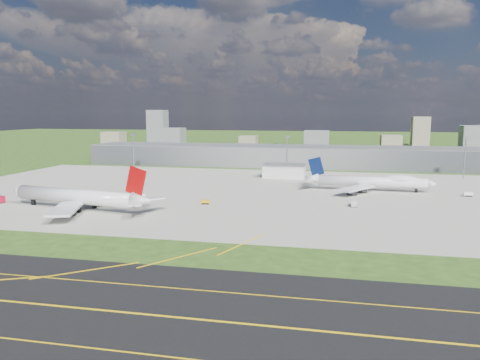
% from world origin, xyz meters
% --- Properties ---
extents(ground, '(1400.00, 1400.00, 0.00)m').
position_xyz_m(ground, '(0.00, 150.00, 0.00)').
color(ground, '#2A4917').
rests_on(ground, ground).
extents(taxiway, '(1400.00, 60.00, 0.06)m').
position_xyz_m(taxiway, '(0.00, -110.00, 0.03)').
color(taxiway, black).
rests_on(taxiway, ground).
extents(apron, '(360.00, 190.00, 0.08)m').
position_xyz_m(apron, '(10.00, 40.00, 0.04)').
color(apron, '#9C998E').
rests_on(apron, ground).
extents(terminal, '(300.00, 42.00, 15.00)m').
position_xyz_m(terminal, '(0.00, 165.00, 7.50)').
color(terminal, slate).
rests_on(terminal, ground).
extents(ops_building, '(26.00, 16.00, 8.00)m').
position_xyz_m(ops_building, '(10.00, 100.00, 4.00)').
color(ops_building, silver).
rests_on(ops_building, ground).
extents(mast_west, '(3.50, 2.00, 25.90)m').
position_xyz_m(mast_west, '(-100.00, 115.00, 17.71)').
color(mast_west, gray).
rests_on(mast_west, ground).
extents(mast_center, '(3.50, 2.00, 25.90)m').
position_xyz_m(mast_center, '(10.00, 115.00, 17.71)').
color(mast_center, gray).
rests_on(mast_center, ground).
extents(mast_east, '(3.50, 2.00, 25.90)m').
position_xyz_m(mast_east, '(120.00, 115.00, 17.71)').
color(mast_east, gray).
rests_on(mast_east, ground).
extents(airliner_red_twin, '(73.48, 56.57, 20.26)m').
position_xyz_m(airliner_red_twin, '(-63.31, -18.24, 5.40)').
color(airliner_red_twin, silver).
rests_on(airliner_red_twin, ground).
extents(airliner_blue_quad, '(67.36, 52.86, 17.60)m').
position_xyz_m(airliner_blue_quad, '(61.18, 57.78, 4.89)').
color(airliner_blue_quad, silver).
rests_on(airliner_blue_quad, ground).
extents(tug_yellow, '(4.27, 2.95, 1.91)m').
position_xyz_m(tug_yellow, '(-14.65, 4.77, 0.99)').
color(tug_yellow, '#E6AB0D').
rests_on(tug_yellow, ground).
extents(van_white_near, '(2.85, 5.68, 2.79)m').
position_xyz_m(van_white_near, '(51.16, 13.42, 1.40)').
color(van_white_near, beige).
rests_on(van_white_near, ground).
extents(van_white_far, '(4.40, 2.32, 2.25)m').
position_xyz_m(van_white_far, '(106.83, 50.46, 1.15)').
color(van_white_far, white).
rests_on(van_white_far, ground).
extents(bldg_far_w, '(24.00, 20.00, 18.00)m').
position_xyz_m(bldg_far_w, '(-220.00, 320.00, 9.00)').
color(bldg_far_w, gray).
rests_on(bldg_far_w, ground).
extents(bldg_w, '(28.00, 22.00, 24.00)m').
position_xyz_m(bldg_w, '(-140.00, 300.00, 12.00)').
color(bldg_w, slate).
rests_on(bldg_w, ground).
extents(bldg_cw, '(20.00, 18.00, 14.00)m').
position_xyz_m(bldg_cw, '(-60.00, 340.00, 7.00)').
color(bldg_cw, gray).
rests_on(bldg_cw, ground).
extents(bldg_c, '(26.00, 20.00, 22.00)m').
position_xyz_m(bldg_c, '(20.00, 310.00, 11.00)').
color(bldg_c, slate).
rests_on(bldg_c, ground).
extents(bldg_ce, '(22.00, 24.00, 16.00)m').
position_xyz_m(bldg_ce, '(100.00, 350.00, 8.00)').
color(bldg_ce, gray).
rests_on(bldg_ce, ground).
extents(bldg_e, '(30.00, 22.00, 28.00)m').
position_xyz_m(bldg_e, '(180.00, 320.00, 14.00)').
color(bldg_e, slate).
rests_on(bldg_e, ground).
extents(bldg_tall_w, '(22.00, 20.00, 44.00)m').
position_xyz_m(bldg_tall_w, '(-180.00, 360.00, 22.00)').
color(bldg_tall_w, slate).
rests_on(bldg_tall_w, ground).
extents(bldg_tall_e, '(20.00, 18.00, 36.00)m').
position_xyz_m(bldg_tall_e, '(140.00, 410.00, 18.00)').
color(bldg_tall_e, gray).
rests_on(bldg_tall_e, ground).
extents(tree_far_w, '(7.20, 7.20, 8.80)m').
position_xyz_m(tree_far_w, '(-200.00, 270.00, 5.18)').
color(tree_far_w, '#382314').
rests_on(tree_far_w, ground).
extents(tree_w, '(6.75, 6.75, 8.25)m').
position_xyz_m(tree_w, '(-110.00, 265.00, 4.86)').
color(tree_w, '#382314').
rests_on(tree_w, ground).
extents(tree_c, '(8.10, 8.10, 9.90)m').
position_xyz_m(tree_c, '(-20.00, 280.00, 5.84)').
color(tree_c, '#382314').
rests_on(tree_c, ground).
extents(tree_e, '(7.65, 7.65, 9.35)m').
position_xyz_m(tree_e, '(70.00, 275.00, 5.51)').
color(tree_e, '#382314').
rests_on(tree_e, ground).
extents(tree_far_e, '(6.30, 6.30, 7.70)m').
position_xyz_m(tree_far_e, '(160.00, 285.00, 4.53)').
color(tree_far_e, '#382314').
rests_on(tree_far_e, ground).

